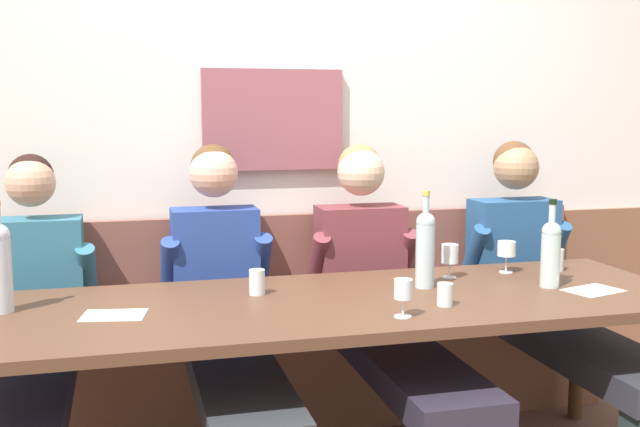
% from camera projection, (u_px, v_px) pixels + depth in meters
% --- Properties ---
extents(room_wall_back, '(6.80, 0.12, 2.80)m').
position_uv_depth(room_wall_back, '(281.00, 118.00, 3.64)').
color(room_wall_back, silver).
rests_on(room_wall_back, ground).
extents(wood_wainscot_panel, '(6.80, 0.03, 0.90)m').
position_uv_depth(wood_wainscot_panel, '(285.00, 312.00, 3.72)').
color(wood_wainscot_panel, brown).
rests_on(wood_wainscot_panel, ground).
extents(wall_bench, '(2.99, 0.42, 0.94)m').
position_uv_depth(wall_bench, '(294.00, 359.00, 3.54)').
color(wall_bench, brown).
rests_on(wall_bench, ground).
extents(dining_table, '(2.69, 0.88, 0.75)m').
position_uv_depth(dining_table, '(337.00, 317.00, 2.79)').
color(dining_table, '#513423').
rests_on(dining_table, ground).
extents(person_center_right_seat, '(0.50, 1.33, 1.26)m').
position_uv_depth(person_center_right_seat, '(26.00, 334.00, 2.83)').
color(person_center_right_seat, '#232B3B').
rests_on(person_center_right_seat, ground).
extents(person_right_seat, '(0.48, 1.34, 1.29)m').
position_uv_depth(person_right_seat, '(227.00, 313.00, 3.03)').
color(person_right_seat, '#353035').
rests_on(person_right_seat, ground).
extents(person_center_left_seat, '(0.50, 1.34, 1.28)m').
position_uv_depth(person_center_left_seat, '(386.00, 302.00, 3.20)').
color(person_center_left_seat, '#332A3A').
rests_on(person_center_left_seat, ground).
extents(person_left_seat, '(0.52, 1.34, 1.29)m').
position_uv_depth(person_left_seat, '(552.00, 292.00, 3.40)').
color(person_left_seat, '#263332').
rests_on(person_left_seat, ground).
extents(wine_bottle_green_tall, '(0.08, 0.08, 0.39)m').
position_uv_depth(wine_bottle_green_tall, '(0.00, 265.00, 2.58)').
color(wine_bottle_green_tall, silver).
rests_on(wine_bottle_green_tall, dining_table).
extents(wine_bottle_amber_mid, '(0.08, 0.08, 0.35)m').
position_uv_depth(wine_bottle_amber_mid, '(551.00, 251.00, 2.95)').
color(wine_bottle_amber_mid, '#B0C7C3').
rests_on(wine_bottle_amber_mid, dining_table).
extents(wine_bottle_clear_water, '(0.07, 0.07, 0.38)m').
position_uv_depth(wine_bottle_clear_water, '(425.00, 247.00, 2.94)').
color(wine_bottle_clear_water, '#AAC2C8').
rests_on(wine_bottle_clear_water, dining_table).
extents(wine_glass_center_rear, '(0.07, 0.07, 0.15)m').
position_uv_depth(wine_glass_center_rear, '(551.00, 255.00, 3.08)').
color(wine_glass_center_rear, silver).
rests_on(wine_glass_center_rear, dining_table).
extents(wine_glass_center_front, '(0.07, 0.07, 0.14)m').
position_uv_depth(wine_glass_center_front, '(450.00, 255.00, 3.12)').
color(wine_glass_center_front, silver).
rests_on(wine_glass_center_front, dining_table).
extents(wine_glass_near_bucket, '(0.08, 0.08, 0.14)m').
position_uv_depth(wine_glass_near_bucket, '(507.00, 250.00, 3.22)').
color(wine_glass_near_bucket, silver).
rests_on(wine_glass_near_bucket, dining_table).
extents(wine_glass_mid_right, '(0.06, 0.06, 0.13)m').
position_uv_depth(wine_glass_mid_right, '(403.00, 291.00, 2.53)').
color(wine_glass_mid_right, silver).
rests_on(wine_glass_mid_right, dining_table).
extents(water_tumbler_right, '(0.06, 0.06, 0.10)m').
position_uv_depth(water_tumbler_right, '(557.00, 260.00, 3.27)').
color(water_tumbler_right, silver).
rests_on(water_tumbler_right, dining_table).
extents(water_tumbler_center, '(0.06, 0.06, 0.08)m').
position_uv_depth(water_tumbler_center, '(445.00, 294.00, 2.68)').
color(water_tumbler_center, silver).
rests_on(water_tumbler_center, dining_table).
extents(water_tumbler_left, '(0.06, 0.06, 0.10)m').
position_uv_depth(water_tumbler_left, '(257.00, 282.00, 2.84)').
color(water_tumbler_left, silver).
rests_on(water_tumbler_left, dining_table).
extents(tasting_sheet_left_guest, '(0.24, 0.20, 0.00)m').
position_uv_depth(tasting_sheet_left_guest, '(593.00, 290.00, 2.91)').
color(tasting_sheet_left_guest, white).
rests_on(tasting_sheet_left_guest, dining_table).
extents(tasting_sheet_right_guest, '(0.23, 0.19, 0.00)m').
position_uv_depth(tasting_sheet_right_guest, '(114.00, 315.00, 2.56)').
color(tasting_sheet_right_guest, white).
rests_on(tasting_sheet_right_guest, dining_table).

